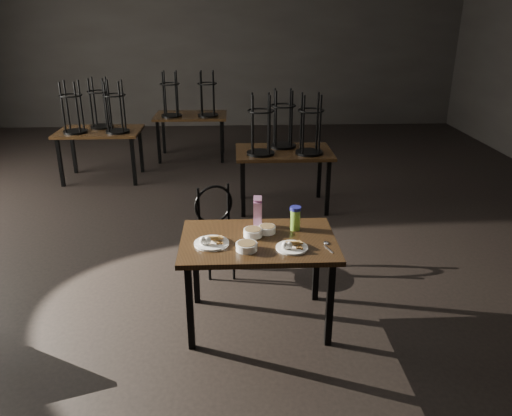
{
  "coord_description": "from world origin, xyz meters",
  "views": [
    {
      "loc": [
        0.21,
        -4.96,
        2.4
      ],
      "look_at": [
        0.38,
        -1.08,
        0.85
      ],
      "focal_mm": 35.0,
      "sensor_mm": 36.0,
      "label": 1
    }
  ],
  "objects_px": {
    "juice_carton": "(258,212)",
    "bentwood_chair": "(218,223)",
    "main_table": "(258,248)",
    "water_bottle": "(295,218)"
  },
  "relations": [
    {
      "from": "main_table",
      "to": "water_bottle",
      "type": "distance_m",
      "value": 0.39
    },
    {
      "from": "juice_carton",
      "to": "water_bottle",
      "type": "xyz_separation_m",
      "value": [
        0.3,
        -0.09,
        -0.02
      ]
    },
    {
      "from": "main_table",
      "to": "water_bottle",
      "type": "bearing_deg",
      "value": 28.75
    },
    {
      "from": "water_bottle",
      "to": "main_table",
      "type": "bearing_deg",
      "value": -151.25
    },
    {
      "from": "water_bottle",
      "to": "bentwood_chair",
      "type": "height_order",
      "value": "water_bottle"
    },
    {
      "from": "water_bottle",
      "to": "bentwood_chair",
      "type": "bearing_deg",
      "value": 131.92
    },
    {
      "from": "bentwood_chair",
      "to": "water_bottle",
      "type": "bearing_deg",
      "value": -71.92
    },
    {
      "from": "juice_carton",
      "to": "water_bottle",
      "type": "height_order",
      "value": "juice_carton"
    },
    {
      "from": "juice_carton",
      "to": "bentwood_chair",
      "type": "xyz_separation_m",
      "value": [
        -0.35,
        0.62,
        -0.36
      ]
    },
    {
      "from": "juice_carton",
      "to": "bentwood_chair",
      "type": "height_order",
      "value": "juice_carton"
    }
  ]
}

